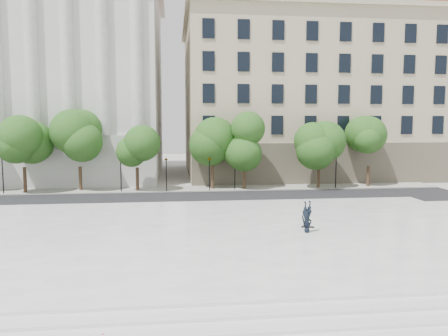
{
  "coord_description": "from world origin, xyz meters",
  "views": [
    {
      "loc": [
        0.04,
        -24.14,
        7.36
      ],
      "look_at": [
        3.94,
        10.0,
        3.8
      ],
      "focal_mm": 35.0,
      "sensor_mm": 36.0,
      "label": 1
    }
  ],
  "objects_px": {
    "traffic_light_west": "(166,158)",
    "traffic_light_east": "(209,157)",
    "person_lying": "(307,228)",
    "skateboard": "(308,227)"
  },
  "relations": [
    {
      "from": "traffic_light_west",
      "to": "person_lying",
      "type": "xyz_separation_m",
      "value": [
        9.14,
        -20.18,
        -2.93
      ]
    },
    {
      "from": "traffic_light_west",
      "to": "traffic_light_east",
      "type": "distance_m",
      "value": 4.6
    },
    {
      "from": "traffic_light_west",
      "to": "skateboard",
      "type": "xyz_separation_m",
      "value": [
        9.61,
        -18.9,
        -3.16
      ]
    },
    {
      "from": "traffic_light_west",
      "to": "traffic_light_east",
      "type": "height_order",
      "value": "traffic_light_east"
    },
    {
      "from": "person_lying",
      "to": "skateboard",
      "type": "relative_size",
      "value": 2.41
    },
    {
      "from": "traffic_light_east",
      "to": "person_lying",
      "type": "relative_size",
      "value": 2.11
    },
    {
      "from": "person_lying",
      "to": "skateboard",
      "type": "xyz_separation_m",
      "value": [
        0.46,
        1.28,
        -0.23
      ]
    },
    {
      "from": "traffic_light_west",
      "to": "traffic_light_east",
      "type": "xyz_separation_m",
      "value": [
        4.6,
        0.0,
        0.09
      ]
    },
    {
      "from": "traffic_light_east",
      "to": "skateboard",
      "type": "distance_m",
      "value": 19.82
    },
    {
      "from": "traffic_light_west",
      "to": "person_lying",
      "type": "distance_m",
      "value": 22.35
    }
  ]
}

